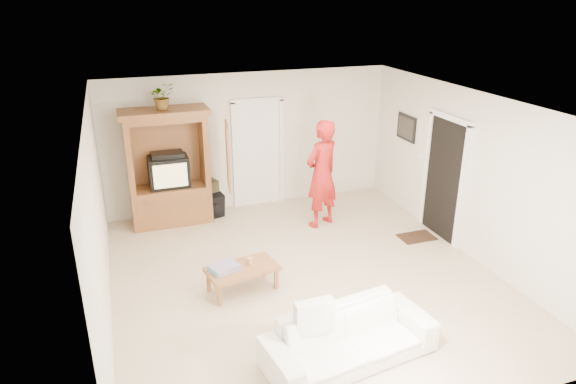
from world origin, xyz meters
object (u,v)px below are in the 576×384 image
at_px(armoire, 170,175).
at_px(man, 322,174).
at_px(coffee_table, 242,270).
at_px(sofa, 349,338).

height_order(armoire, man, armoire).
distance_m(man, coffee_table, 2.62).
bearing_deg(armoire, man, -21.97).
height_order(sofa, coffee_table, sofa).
height_order(man, coffee_table, man).
height_order(armoire, sofa, armoire).
distance_m(sofa, coffee_table, 1.99).
relative_size(man, coffee_table, 1.82).
xyz_separation_m(armoire, sofa, (1.41, -4.53, -0.62)).
bearing_deg(man, coffee_table, 17.57).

